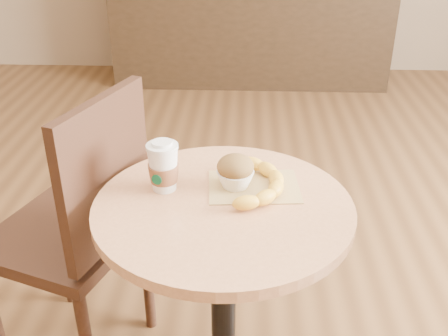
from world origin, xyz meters
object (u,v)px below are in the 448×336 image
at_px(cafe_table, 223,275).
at_px(chair_left, 79,227).
at_px(muffin, 235,171).
at_px(coffee_cup, 163,168).
at_px(banana, 262,182).

relative_size(cafe_table, chair_left, 0.77).
bearing_deg(cafe_table, muffin, 71.55).
distance_m(chair_left, coffee_cup, 0.42).
xyz_separation_m(chair_left, coffee_cup, (0.29, -0.12, 0.28)).
height_order(cafe_table, coffee_cup, coffee_cup).
bearing_deg(chair_left, muffin, 97.11).
distance_m(coffee_cup, muffin, 0.19).
bearing_deg(cafe_table, coffee_cup, 157.59).
bearing_deg(banana, chair_left, 177.28).
bearing_deg(coffee_cup, cafe_table, -4.77).
distance_m(cafe_table, chair_left, 0.49).
height_order(chair_left, banana, chair_left).
bearing_deg(cafe_table, chair_left, 157.26).
relative_size(coffee_cup, banana, 0.49).
height_order(coffee_cup, banana, coffee_cup).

